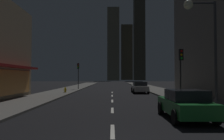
{
  "coord_description": "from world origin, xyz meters",
  "views": [
    {
      "loc": [
        -0.02,
        -5.12,
        2.07
      ],
      "look_at": [
        0.0,
        26.96,
        3.12
      ],
      "focal_mm": 34.72,
      "sensor_mm": 36.0,
      "label": 1
    }
  ],
  "objects_px": {
    "street_lamp_right": "(201,27)",
    "traffic_light_far_left": "(78,70)",
    "car_parked_far": "(140,87)",
    "fire_hydrant_far_left": "(65,90)",
    "car_parked_near": "(185,104)",
    "traffic_light_near_right": "(181,63)"
  },
  "relations": [
    {
      "from": "street_lamp_right",
      "to": "traffic_light_far_left",
      "type": "bearing_deg",
      "value": 116.23
    },
    {
      "from": "car_parked_far",
      "to": "traffic_light_far_left",
      "type": "bearing_deg",
      "value": 143.34
    },
    {
      "from": "car_parked_far",
      "to": "traffic_light_far_left",
      "type": "xyz_separation_m",
      "value": [
        -9.1,
        6.77,
        2.45
      ]
    },
    {
      "from": "traffic_light_far_left",
      "to": "street_lamp_right",
      "type": "relative_size",
      "value": 0.64
    },
    {
      "from": "traffic_light_far_left",
      "to": "car_parked_far",
      "type": "bearing_deg",
      "value": -36.66
    },
    {
      "from": "fire_hydrant_far_left",
      "to": "car_parked_near",
      "type": "bearing_deg",
      "value": -60.04
    },
    {
      "from": "fire_hydrant_far_left",
      "to": "street_lamp_right",
      "type": "xyz_separation_m",
      "value": [
        11.28,
        -14.28,
        4.61
      ]
    },
    {
      "from": "traffic_light_far_left",
      "to": "fire_hydrant_far_left",
      "type": "bearing_deg",
      "value": -92.93
    },
    {
      "from": "street_lamp_right",
      "to": "car_parked_far",
      "type": "bearing_deg",
      "value": 96.63
    },
    {
      "from": "traffic_light_near_right",
      "to": "street_lamp_right",
      "type": "xyz_separation_m",
      "value": [
        -0.12,
        -4.35,
        1.87
      ]
    },
    {
      "from": "fire_hydrant_far_left",
      "to": "street_lamp_right",
      "type": "relative_size",
      "value": 0.1
    },
    {
      "from": "car_parked_near",
      "to": "traffic_light_near_right",
      "type": "bearing_deg",
      "value": 73.83
    },
    {
      "from": "car_parked_far",
      "to": "traffic_light_near_right",
      "type": "xyz_separation_m",
      "value": [
        1.9,
        -10.96,
        2.45
      ]
    },
    {
      "from": "car_parked_near",
      "to": "car_parked_far",
      "type": "distance_m",
      "value": 17.51
    },
    {
      "from": "car_parked_far",
      "to": "street_lamp_right",
      "type": "relative_size",
      "value": 0.64
    },
    {
      "from": "traffic_light_near_right",
      "to": "traffic_light_far_left",
      "type": "height_order",
      "value": "same"
    },
    {
      "from": "car_parked_near",
      "to": "traffic_light_far_left",
      "type": "distance_m",
      "value": 26.05
    },
    {
      "from": "car_parked_far",
      "to": "traffic_light_far_left",
      "type": "relative_size",
      "value": 1.01
    },
    {
      "from": "traffic_light_near_right",
      "to": "fire_hydrant_far_left",
      "type": "bearing_deg",
      "value": 138.95
    },
    {
      "from": "car_parked_far",
      "to": "car_parked_near",
      "type": "bearing_deg",
      "value": -90.0
    },
    {
      "from": "car_parked_near",
      "to": "street_lamp_right",
      "type": "relative_size",
      "value": 0.64
    },
    {
      "from": "car_parked_far",
      "to": "traffic_light_near_right",
      "type": "distance_m",
      "value": 11.39
    }
  ]
}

